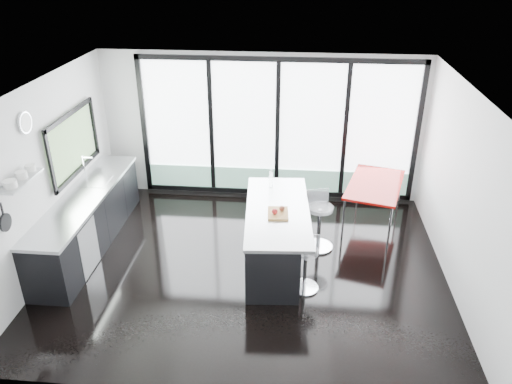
# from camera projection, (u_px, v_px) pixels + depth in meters

# --- Properties ---
(floor) EXTENTS (6.00, 5.00, 0.00)m
(floor) POSITION_uv_depth(u_px,v_px,m) (248.00, 266.00, 7.77)
(floor) COLOR black
(floor) RESTS_ON ground
(ceiling) EXTENTS (6.00, 5.00, 0.00)m
(ceiling) POSITION_uv_depth(u_px,v_px,m) (246.00, 89.00, 6.52)
(ceiling) COLOR white
(ceiling) RESTS_ON wall_back
(wall_back) EXTENTS (6.00, 0.09, 2.80)m
(wall_back) POSITION_uv_depth(u_px,v_px,m) (276.00, 135.00, 9.37)
(wall_back) COLOR silver
(wall_back) RESTS_ON ground
(wall_front) EXTENTS (6.00, 0.00, 2.80)m
(wall_front) POSITION_uv_depth(u_px,v_px,m) (219.00, 296.00, 4.92)
(wall_front) COLOR silver
(wall_front) RESTS_ON ground
(wall_left) EXTENTS (0.26, 5.00, 2.80)m
(wall_left) POSITION_uv_depth(u_px,v_px,m) (54.00, 160.00, 7.56)
(wall_left) COLOR silver
(wall_left) RESTS_ON ground
(wall_right) EXTENTS (0.00, 5.00, 2.80)m
(wall_right) POSITION_uv_depth(u_px,v_px,m) (463.00, 194.00, 6.89)
(wall_right) COLOR silver
(wall_right) RESTS_ON ground
(counter_cabinets) EXTENTS (0.69, 3.24, 1.36)m
(counter_cabinets) POSITION_uv_depth(u_px,v_px,m) (88.00, 220.00, 8.14)
(counter_cabinets) COLOR black
(counter_cabinets) RESTS_ON floor
(island) EXTENTS (1.11, 2.32, 1.20)m
(island) POSITION_uv_depth(u_px,v_px,m) (272.00, 235.00, 7.71)
(island) COLOR black
(island) RESTS_ON floor
(bar_stool_near) EXTENTS (0.52, 0.52, 0.66)m
(bar_stool_near) POSITION_uv_depth(u_px,v_px,m) (305.00, 269.00, 7.13)
(bar_stool_near) COLOR silver
(bar_stool_near) RESTS_ON floor
(bar_stool_far) EXTENTS (0.60, 0.60, 0.77)m
(bar_stool_far) POSITION_uv_depth(u_px,v_px,m) (319.00, 227.00, 8.08)
(bar_stool_far) COLOR silver
(bar_stool_far) RESTS_ON floor
(red_table) EXTENTS (1.22, 1.67, 0.80)m
(red_table) POSITION_uv_depth(u_px,v_px,m) (373.00, 204.00, 8.76)
(red_table) COLOR #A00D09
(red_table) RESTS_ON floor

